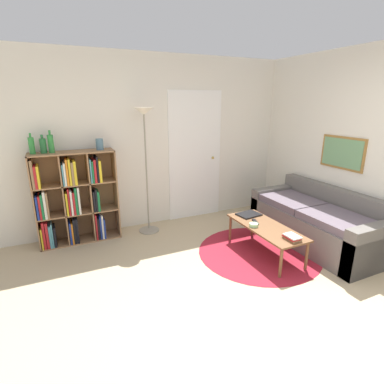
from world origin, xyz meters
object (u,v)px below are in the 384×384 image
(bowl, at_px, (254,225))
(bottle_left, at_px, (32,145))
(bottle_right, at_px, (51,144))
(bookshelf, at_px, (73,199))
(vase_on_shelf, at_px, (100,144))
(couch, at_px, (318,223))
(bottle_middle, at_px, (43,146))
(floor_lamp, at_px, (145,135))
(coffee_table, at_px, (266,229))
(laptop, at_px, (249,214))

(bowl, height_order, bottle_left, bottle_left)
(bowl, xyz_separation_m, bottle_right, (-2.22, 1.39, 0.99))
(bookshelf, distance_m, vase_on_shelf, 0.85)
(bottle_left, bearing_deg, vase_on_shelf, -0.79)
(bookshelf, xyz_separation_m, couch, (3.08, -1.46, -0.33))
(bookshelf, xyz_separation_m, bottle_middle, (-0.27, 0.01, 0.76))
(bookshelf, bearing_deg, bowl, -34.01)
(floor_lamp, relative_size, vase_on_shelf, 12.00)
(coffee_table, height_order, bowl, bowl)
(vase_on_shelf, bearing_deg, bowl, -40.33)
(bottle_left, bearing_deg, coffee_table, -29.09)
(couch, xyz_separation_m, vase_on_shelf, (-2.66, 1.46, 1.07))
(coffee_table, bearing_deg, vase_on_shelf, 141.05)
(bottle_middle, bearing_deg, floor_lamp, -5.24)
(bottle_right, height_order, vase_on_shelf, bottle_right)
(bottle_left, bearing_deg, bottle_middle, 2.11)
(bottle_left, height_order, bottle_middle, bottle_left)
(laptop, bearing_deg, bottle_middle, 157.46)
(bookshelf, bearing_deg, bottle_left, 178.55)
(bowl, relative_size, bottle_middle, 0.49)
(bottle_left, distance_m, bottle_middle, 0.13)
(laptop, bearing_deg, vase_on_shelf, 150.47)
(bookshelf, relative_size, floor_lamp, 0.70)
(laptop, bearing_deg, bookshelf, 155.31)
(coffee_table, distance_m, bottle_middle, 3.04)
(couch, bearing_deg, bottle_left, 157.13)
(bottle_left, bearing_deg, bowl, -29.59)
(coffee_table, xyz_separation_m, bottle_left, (-2.60, 1.44, 1.04))
(laptop, xyz_separation_m, bottle_right, (-2.40, 1.03, 1.00))
(couch, bearing_deg, coffee_table, 178.32)
(bowl, bearing_deg, bottle_middle, 148.98)
(floor_lamp, distance_m, bottle_right, 1.22)
(bowl, bearing_deg, laptop, 63.68)
(couch, bearing_deg, bowl, 175.52)
(couch, height_order, bottle_right, bottle_right)
(couch, xyz_separation_m, bowl, (-1.04, 0.08, 0.12))
(floor_lamp, relative_size, bowl, 16.01)
(couch, relative_size, bottle_middle, 7.93)
(couch, height_order, bottle_middle, bottle_middle)
(couch, bearing_deg, vase_on_shelf, 151.29)
(couch, distance_m, laptop, 0.98)
(floor_lamp, relative_size, bottle_left, 7.05)
(couch, xyz_separation_m, laptop, (-0.86, 0.44, 0.11))
(bottle_right, distance_m, vase_on_shelf, 0.60)
(bookshelf, relative_size, coffee_table, 1.11)
(bowl, relative_size, vase_on_shelf, 0.75)
(couch, relative_size, vase_on_shelf, 12.18)
(couch, xyz_separation_m, bottle_right, (-3.26, 1.47, 1.11))
(floor_lamp, height_order, bottle_middle, floor_lamp)
(laptop, relative_size, bottle_middle, 1.43)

